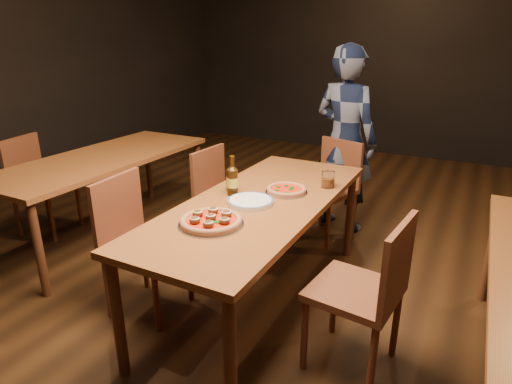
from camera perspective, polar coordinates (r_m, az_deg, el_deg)
The scene contains 16 objects.
ground at distance 3.06m, azimuth 0.45°, elevation -14.31°, with size 9.00×9.00×0.00m, color black.
room_shell at distance 2.53m, azimuth 0.57°, elevation 23.00°, with size 9.00×9.00×9.00m.
table_main at distance 2.74m, azimuth 0.49°, elevation -2.47°, with size 0.80×2.00×0.75m.
table_left at distance 3.97m, azimuth -19.78°, elevation 3.51°, with size 0.80×2.00×0.75m.
chair_main_nw at distance 2.84m, azimuth -14.37°, elevation -6.77°, with size 0.44×0.44×0.95m, color brown, non-canonical shape.
chair_main_sw at distance 3.51m, azimuth -3.65°, elevation -1.22°, with size 0.43×0.43×0.91m, color brown, non-canonical shape.
chair_main_e at distance 2.37m, azimuth 13.01°, elevation -12.55°, with size 0.44×0.44×0.94m, color brown, non-canonical shape.
chair_end at distance 3.81m, azimuth 9.28°, elevation 0.29°, with size 0.43×0.43×0.92m, color brown, non-canonical shape.
chair_nbr_left at distance 4.34m, azimuth -26.38°, elevation 0.98°, with size 0.43×0.43×0.93m, color brown, non-canonical shape.
pizza_meatball at distance 2.36m, azimuth -6.02°, elevation -3.80°, with size 0.36×0.36×0.07m.
pizza_margherita at distance 2.84m, azimuth 4.07°, elevation 0.30°, with size 0.28×0.28×0.04m.
plate_stack at distance 2.65m, azimuth -0.76°, elevation -1.27°, with size 0.28×0.28×0.03m, color white.
beer_bottle at distance 2.77m, azimuth -3.17°, elevation 1.44°, with size 0.07×0.07×0.26m.
water_glass at distance 2.87m, azimuth -3.28°, elevation 1.16°, with size 0.08×0.08×0.10m, color white.
amber_glass at distance 2.96m, azimuth 9.58°, elevation 1.68°, with size 0.09×0.09×0.11m, color #924110.
diner at distance 3.98m, azimuth 11.77°, elevation 6.75°, with size 0.61×0.40×1.68m, color black.
Camera 1 is at (1.16, -2.25, 1.72)m, focal length 30.00 mm.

